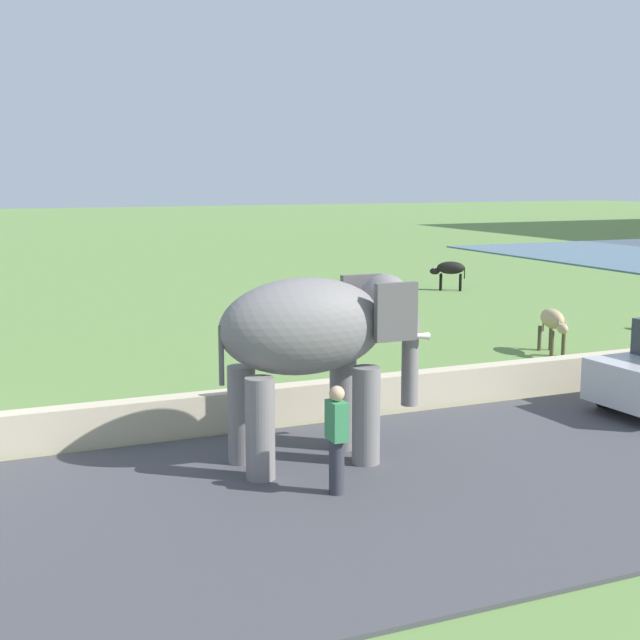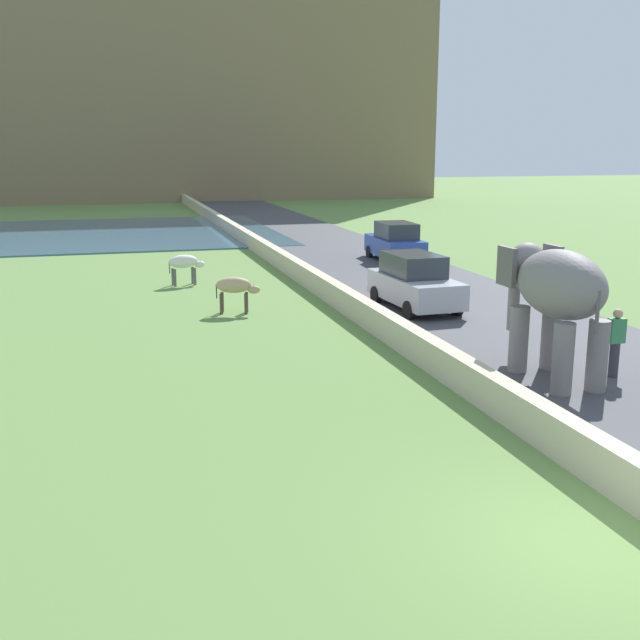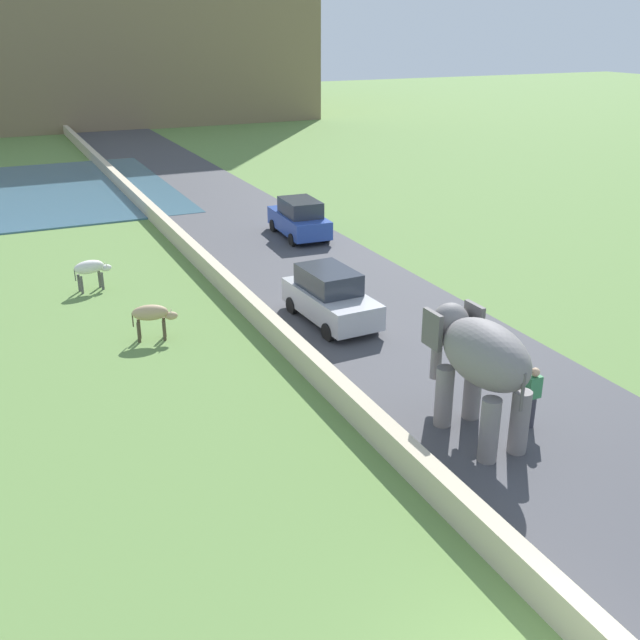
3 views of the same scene
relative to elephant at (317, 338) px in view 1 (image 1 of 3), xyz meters
name	(u,v)px [view 1 (image 1 of 3)]	position (x,y,z in m)	size (l,w,h in m)	color
elephant	(317,338)	(0.00, 0.00, 0.00)	(1.43, 3.47, 2.99)	slate
person_beside_elephant	(337,438)	(1.45, -0.31, -1.16)	(0.36, 0.22, 1.63)	#33333D
cow_tan	(553,321)	(-5.61, 8.94, -1.20)	(1.42, 0.69, 1.15)	tan
cow_black	(449,269)	(-17.36, 13.10, -1.20)	(1.06, 1.33, 1.15)	black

